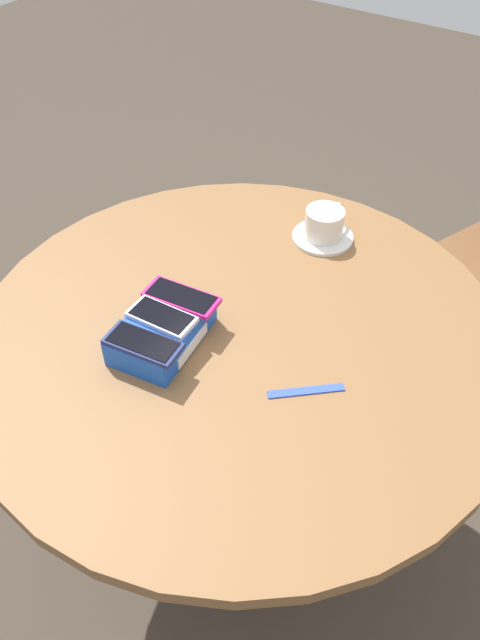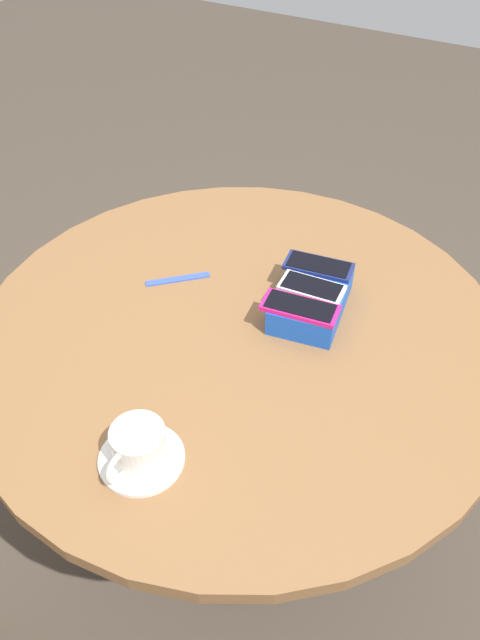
{
  "view_description": "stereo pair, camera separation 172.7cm",
  "coord_description": "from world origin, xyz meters",
  "px_view_note": "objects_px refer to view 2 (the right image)",
  "views": [
    {
      "loc": [
        -0.7,
        -0.49,
        1.61
      ],
      "look_at": [
        0.0,
        0.0,
        0.78
      ],
      "focal_mm": 35.0,
      "sensor_mm": 36.0,
      "label": 1
    },
    {
      "loc": [
        0.77,
        0.42,
        1.6
      ],
      "look_at": [
        0.0,
        0.0,
        0.78
      ],
      "focal_mm": 35.0,
      "sensor_mm": 36.0,
      "label": 2
    }
  ],
  "objects_px": {
    "phone_navy": "(319,266)",
    "phone_white": "(312,288)",
    "coffee_cup": "(138,446)",
    "phone_magenta": "(300,308)",
    "phone_box": "(311,299)",
    "round_table": "(240,366)",
    "saucer": "(142,459)",
    "lanyard_strap": "(178,279)"
  },
  "relations": [
    {
      "from": "phone_white",
      "to": "saucer",
      "type": "height_order",
      "value": "phone_white"
    },
    {
      "from": "phone_navy",
      "to": "phone_white",
      "type": "relative_size",
      "value": 1.12
    },
    {
      "from": "coffee_cup",
      "to": "round_table",
      "type": "bearing_deg",
      "value": -178.5
    },
    {
      "from": "phone_magenta",
      "to": "phone_box",
      "type": "bearing_deg",
      "value": -175.92
    },
    {
      "from": "round_table",
      "to": "phone_magenta",
      "type": "height_order",
      "value": "phone_magenta"
    },
    {
      "from": "phone_magenta",
      "to": "coffee_cup",
      "type": "bearing_deg",
      "value": -13.53
    },
    {
      "from": "round_table",
      "to": "phone_box",
      "type": "distance_m",
      "value": 0.2
    },
    {
      "from": "round_table",
      "to": "phone_navy",
      "type": "distance_m",
      "value": 0.26
    },
    {
      "from": "phone_navy",
      "to": "phone_magenta",
      "type": "relative_size",
      "value": 0.96
    },
    {
      "from": "phone_navy",
      "to": "phone_white",
      "type": "height_order",
      "value": "phone_white"
    },
    {
      "from": "phone_box",
      "to": "phone_navy",
      "type": "bearing_deg",
      "value": -167.12
    },
    {
      "from": "phone_box",
      "to": "phone_white",
      "type": "height_order",
      "value": "phone_white"
    },
    {
      "from": "round_table",
      "to": "saucer",
      "type": "relative_size",
      "value": 7.57
    },
    {
      "from": "phone_box",
      "to": "saucer",
      "type": "xyz_separation_m",
      "value": [
        0.45,
        -0.09,
        -0.02
      ]
    },
    {
      "from": "phone_magenta",
      "to": "saucer",
      "type": "height_order",
      "value": "phone_magenta"
    },
    {
      "from": "phone_magenta",
      "to": "phone_navy",
      "type": "bearing_deg",
      "value": -171.5
    },
    {
      "from": "phone_magenta",
      "to": "phone_white",
      "type": "bearing_deg",
      "value": -176.18
    },
    {
      "from": "round_table",
      "to": "coffee_cup",
      "type": "height_order",
      "value": "coffee_cup"
    },
    {
      "from": "phone_white",
      "to": "phone_magenta",
      "type": "distance_m",
      "value": 0.06
    },
    {
      "from": "phone_white",
      "to": "lanyard_strap",
      "type": "distance_m",
      "value": 0.29
    },
    {
      "from": "phone_white",
      "to": "saucer",
      "type": "bearing_deg",
      "value": -11.23
    },
    {
      "from": "round_table",
      "to": "coffee_cup",
      "type": "relative_size",
      "value": 8.79
    },
    {
      "from": "phone_box",
      "to": "phone_white",
      "type": "bearing_deg",
      "value": 8.33
    },
    {
      "from": "phone_box",
      "to": "coffee_cup",
      "type": "relative_size",
      "value": 1.81
    },
    {
      "from": "round_table",
      "to": "phone_white",
      "type": "height_order",
      "value": "phone_white"
    },
    {
      "from": "phone_navy",
      "to": "coffee_cup",
      "type": "height_order",
      "value": "coffee_cup"
    },
    {
      "from": "phone_box",
      "to": "saucer",
      "type": "relative_size",
      "value": 1.56
    },
    {
      "from": "phone_box",
      "to": "lanyard_strap",
      "type": "height_order",
      "value": "phone_box"
    },
    {
      "from": "phone_box",
      "to": "phone_navy",
      "type": "relative_size",
      "value": 1.48
    },
    {
      "from": "round_table",
      "to": "phone_magenta",
      "type": "xyz_separation_m",
      "value": [
        -0.05,
        0.1,
        0.17
      ]
    },
    {
      "from": "phone_box",
      "to": "round_table",
      "type": "bearing_deg",
      "value": -41.02
    },
    {
      "from": "phone_white",
      "to": "phone_magenta",
      "type": "relative_size",
      "value": 0.86
    },
    {
      "from": "lanyard_strap",
      "to": "saucer",
      "type": "bearing_deg",
      "value": 25.54
    },
    {
      "from": "phone_white",
      "to": "coffee_cup",
      "type": "distance_m",
      "value": 0.46
    },
    {
      "from": "phone_magenta",
      "to": "coffee_cup",
      "type": "xyz_separation_m",
      "value": [
        0.39,
        -0.09,
        -0.02
      ]
    },
    {
      "from": "saucer",
      "to": "coffee_cup",
      "type": "xyz_separation_m",
      "value": [
        0.0,
        -0.0,
        0.04
      ]
    },
    {
      "from": "round_table",
      "to": "phone_navy",
      "type": "relative_size",
      "value": 7.2
    },
    {
      "from": "lanyard_strap",
      "to": "phone_magenta",
      "type": "bearing_deg",
      "value": 86.15
    },
    {
      "from": "coffee_cup",
      "to": "phone_magenta",
      "type": "bearing_deg",
      "value": 166.47
    },
    {
      "from": "round_table",
      "to": "phone_box",
      "type": "height_order",
      "value": "phone_box"
    },
    {
      "from": "phone_navy",
      "to": "saucer",
      "type": "relative_size",
      "value": 1.05
    },
    {
      "from": "phone_navy",
      "to": "saucer",
      "type": "bearing_deg",
      "value": -8.07
    }
  ]
}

